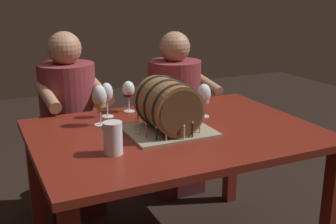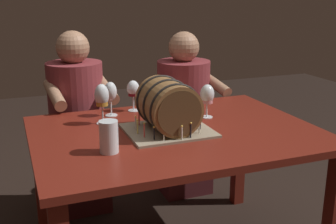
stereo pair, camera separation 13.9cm
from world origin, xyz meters
name	(u,v)px [view 1 (the left image)]	position (x,y,z in m)	size (l,w,h in m)	color
dining_table	(175,148)	(0.00, 0.00, 0.64)	(1.39, 1.01, 0.74)	maroon
barrel_cake	(168,107)	(-0.04, -0.01, 0.86)	(0.41, 0.35, 0.26)	gray
wine_glass_amber	(99,98)	(-0.31, 0.23, 0.88)	(0.07, 0.07, 0.21)	white
wine_glass_red	(128,91)	(-0.10, 0.40, 0.86)	(0.07, 0.07, 0.18)	white
wine_glass_empty	(107,93)	(-0.24, 0.36, 0.87)	(0.07, 0.07, 0.19)	white
wine_glass_rose	(204,95)	(0.24, 0.14, 0.86)	(0.08, 0.08, 0.18)	white
beer_pint	(113,139)	(-0.38, -0.17, 0.81)	(0.08, 0.08, 0.14)	white
person_seated_left	(70,132)	(-0.37, 0.76, 0.55)	(0.41, 0.49, 1.17)	#4C1B1E
person_seated_right	(175,118)	(0.37, 0.76, 0.54)	(0.45, 0.52, 1.14)	#4C1B1E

